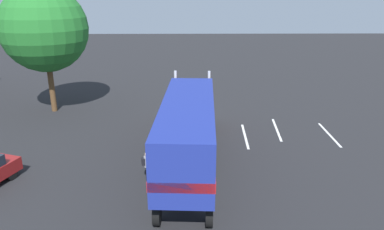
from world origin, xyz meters
The scene contains 7 objects.
ground_plane centered at (0.00, 0.00, 0.00)m, with size 120.00×120.00×0.00m, color #232326.
lane_stripe_near centered at (-2.50, -3.50, 0.01)m, with size 4.40×0.16×0.01m, color silver.
lane_stripe_mid centered at (-1.30, -5.97, 0.01)m, with size 4.40×0.16×0.01m, color silver.
lane_stripe_far centered at (-2.31, -9.37, 0.01)m, with size 4.40×0.16×0.01m, color silver.
semi_truck centered at (-6.98, 0.38, 2.52)m, with size 14.29×3.34×4.50m.
person_bystander centered at (-8.56, 2.55, 0.89)m, with size 0.36×0.47×1.63m.
tree_left centered at (3.26, 11.45, 6.64)m, with size 6.66×6.66×9.99m.
Camera 1 is at (-25.38, 0.48, 9.42)m, focal length 33.84 mm.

